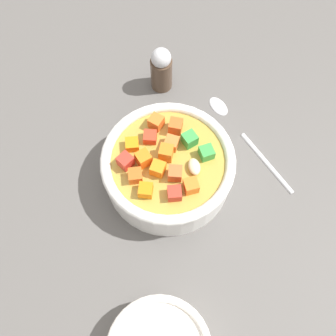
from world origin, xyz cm
name	(u,v)px	position (x,y,z in cm)	size (l,w,h in cm)	color
ground_plane	(168,180)	(0.00, 0.00, -1.00)	(140.00, 140.00, 2.00)	#565451
soup_bowl_main	(168,167)	(-0.01, -0.02, 3.34)	(18.09, 18.09, 7.42)	white
spoon	(240,130)	(-3.04, 12.98, 0.36)	(19.47, 5.32, 0.76)	silver
pepper_shaker	(161,69)	(-15.54, 5.15, 3.93)	(3.38, 3.38, 7.97)	#4C3828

